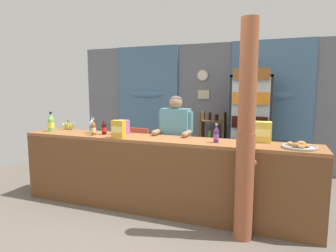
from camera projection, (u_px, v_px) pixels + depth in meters
The scene contains 18 objects.
ground_plane at pixel (169, 191), 4.64m from camera, with size 7.45×7.45×0.00m, color #665B51.
back_wall_curtained at pixel (200, 104), 6.10m from camera, with size 5.46×0.22×2.54m.
stall_counter at pixel (155, 168), 3.77m from camera, with size 4.00×0.54×0.99m.
timber_post at pixel (246, 138), 3.06m from camera, with size 0.22×0.20×2.35m.
drink_fridge at pixel (251, 120), 5.19m from camera, with size 0.71×0.69×1.98m.
bottle_shelf_rack at pixel (213, 140), 5.74m from camera, with size 0.48×0.28×1.18m.
plastic_lawn_chair at pixel (136, 148), 5.64m from camera, with size 0.48×0.48×0.86m.
shopkeeper at pixel (175, 135), 4.18m from camera, with size 0.51×0.42×1.53m.
soda_bottle_lime_soda at pixel (51, 123), 4.42m from camera, with size 0.09×0.09×0.29m.
soda_bottle_cola at pixel (104, 128), 4.11m from camera, with size 0.07×0.07×0.23m.
soda_bottle_water at pixel (92, 126), 4.23m from camera, with size 0.07×0.07×0.24m.
soda_bottle_grape_soda at pixel (216, 135), 3.50m from camera, with size 0.06×0.06×0.23m.
soda_bottle_iced_tea at pixel (93, 128), 4.05m from camera, with size 0.07×0.07×0.24m.
snack_box_instant_noodle at pixel (262, 132), 3.53m from camera, with size 0.23×0.16×0.25m.
snack_box_wafer at pixel (122, 127), 4.12m from camera, with size 0.17×0.14×0.20m.
snack_box_choco_powder at pixel (119, 129), 3.82m from camera, with size 0.17×0.11×0.23m.
pastry_tray at pixel (299, 146), 3.18m from camera, with size 0.37×0.37×0.07m.
banana_bunch at pixel (68, 126), 4.58m from camera, with size 0.27×0.05×0.16m.
Camera 1 is at (1.56, -3.04, 1.65)m, focal length 31.00 mm.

